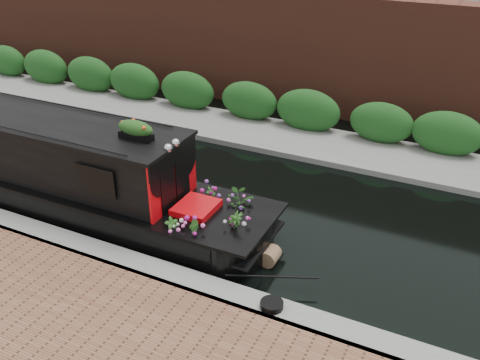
% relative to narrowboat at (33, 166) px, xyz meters
% --- Properties ---
extents(ground, '(80.00, 80.00, 0.00)m').
position_rel_narrowboat_xyz_m(ground, '(4.68, 1.83, -0.84)').
color(ground, black).
rests_on(ground, ground).
extents(near_bank_coping, '(40.00, 0.60, 0.50)m').
position_rel_narrowboat_xyz_m(near_bank_coping, '(4.68, -1.47, -0.84)').
color(near_bank_coping, gray).
rests_on(near_bank_coping, ground).
extents(far_bank_path, '(40.00, 2.40, 0.34)m').
position_rel_narrowboat_xyz_m(far_bank_path, '(4.68, 6.03, -0.84)').
color(far_bank_path, gray).
rests_on(far_bank_path, ground).
extents(far_hedge, '(40.00, 1.10, 2.80)m').
position_rel_narrowboat_xyz_m(far_hedge, '(4.68, 6.93, -0.84)').
color(far_hedge, '#1B4A19').
rests_on(far_hedge, ground).
extents(far_brick_wall, '(40.00, 1.00, 8.00)m').
position_rel_narrowboat_xyz_m(far_brick_wall, '(4.68, 9.03, -0.84)').
color(far_brick_wall, '#592A1E').
rests_on(far_brick_wall, ground).
extents(narrowboat, '(12.11, 2.23, 2.84)m').
position_rel_narrowboat_xyz_m(narrowboat, '(0.00, 0.00, 0.00)').
color(narrowboat, black).
rests_on(narrowboat, ground).
extents(rope_fender, '(0.36, 0.40, 0.36)m').
position_rel_narrowboat_xyz_m(rope_fender, '(6.41, -0.00, -0.66)').
color(rope_fender, '#816044').
rests_on(rope_fender, ground).
extents(coiled_mooring_rope, '(0.42, 0.42, 0.12)m').
position_rel_narrowboat_xyz_m(coiled_mooring_rope, '(7.08, -1.49, -0.53)').
color(coiled_mooring_rope, black).
rests_on(coiled_mooring_rope, near_bank_coping).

